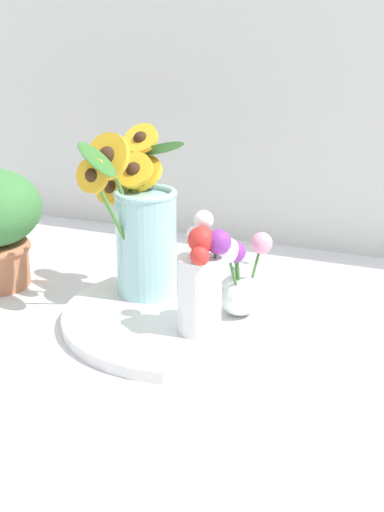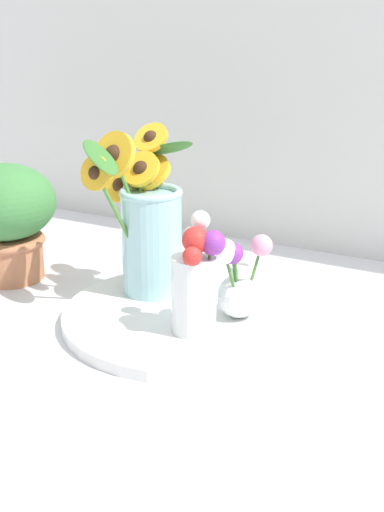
# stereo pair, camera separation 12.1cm
# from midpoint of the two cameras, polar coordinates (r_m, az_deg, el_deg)

# --- Properties ---
(ground_plane) EXTENTS (6.00, 6.00, 0.00)m
(ground_plane) POSITION_cam_midpoint_polar(r_m,az_deg,el_deg) (1.18, 0.20, -7.12)
(ground_plane) COLOR silver
(serving_tray) EXTENTS (0.45, 0.45, 0.02)m
(serving_tray) POSITION_cam_midpoint_polar(r_m,az_deg,el_deg) (1.25, 2.78, -4.88)
(serving_tray) COLOR white
(serving_tray) RESTS_ON ground_plane
(mason_jar_sunflowers) EXTENTS (0.17, 0.23, 0.31)m
(mason_jar_sunflowers) POSITION_cam_midpoint_polar(r_m,az_deg,el_deg) (1.30, -0.90, 2.41)
(mason_jar_sunflowers) COLOR #9ED1D6
(mason_jar_sunflowers) RESTS_ON serving_tray
(vase_small_center) EXTENTS (0.09, 0.09, 0.20)m
(vase_small_center) POSITION_cam_midpoint_polar(r_m,az_deg,el_deg) (1.14, 3.32, -2.09)
(vase_small_center) COLOR white
(vase_small_center) RESTS_ON serving_tray
(vase_bulb_right) EXTENTS (0.09, 0.10, 0.15)m
(vase_bulb_right) POSITION_cam_midpoint_polar(r_m,az_deg,el_deg) (1.20, 6.60, -2.12)
(vase_bulb_right) COLOR white
(vase_bulb_right) RESTS_ON serving_tray
(potted_plant) EXTENTS (0.20, 0.20, 0.23)m
(potted_plant) POSITION_cam_midpoint_polar(r_m,az_deg,el_deg) (1.44, -12.40, 3.18)
(potted_plant) COLOR #B7704C
(potted_plant) RESTS_ON ground_plane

